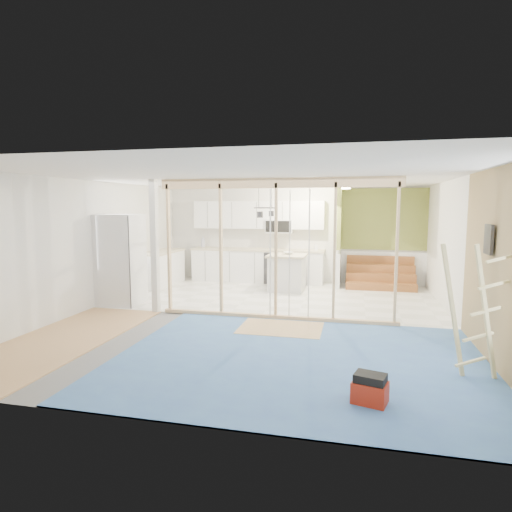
% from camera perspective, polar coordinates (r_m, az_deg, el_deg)
% --- Properties ---
extents(room, '(7.01, 8.01, 2.61)m').
position_cam_1_polar(room, '(7.84, 0.52, 0.89)').
color(room, slate).
rests_on(room, ground).
extents(floor_overlays, '(7.00, 8.00, 0.03)m').
position_cam_1_polar(floor_overlays, '(8.12, 1.12, -8.17)').
color(floor_overlays, white).
rests_on(floor_overlays, room).
extents(stud_frame, '(4.66, 0.14, 2.60)m').
position_cam_1_polar(stud_frame, '(7.88, -1.20, 3.03)').
color(stud_frame, beige).
rests_on(stud_frame, room).
extents(base_cabinets, '(4.45, 2.24, 0.93)m').
position_cam_1_polar(base_cabinets, '(11.58, -3.64, -1.40)').
color(base_cabinets, white).
rests_on(base_cabinets, room).
extents(upper_cabinets, '(3.60, 0.41, 0.85)m').
position_cam_1_polar(upper_cabinets, '(11.71, 0.57, 5.35)').
color(upper_cabinets, white).
rests_on(upper_cabinets, room).
extents(green_partition, '(2.25, 1.51, 2.60)m').
position_cam_1_polar(green_partition, '(11.34, 14.77, 0.65)').
color(green_partition, olive).
rests_on(green_partition, room).
extents(pot_rack, '(0.52, 0.52, 0.72)m').
position_cam_1_polar(pot_rack, '(9.72, 1.19, 6.12)').
color(pot_rack, black).
rests_on(pot_rack, room).
extents(sheathing_panel, '(0.02, 4.00, 2.60)m').
position_cam_1_polar(sheathing_panel, '(5.95, 30.42, -1.89)').
color(sheathing_panel, '#9D7B55').
rests_on(sheathing_panel, room).
extents(electrical_panel, '(0.04, 0.30, 0.40)m').
position_cam_1_polar(electrical_panel, '(6.47, 28.61, 1.96)').
color(electrical_panel, '#39393E').
rests_on(electrical_panel, room).
extents(ceiling_light, '(0.32, 0.32, 0.08)m').
position_cam_1_polar(ceiling_light, '(10.63, 11.62, 8.97)').
color(ceiling_light, '#FFEABF').
rests_on(ceiling_light, room).
extents(fridge, '(0.88, 0.85, 1.92)m').
position_cam_1_polar(fridge, '(9.46, -17.58, -0.50)').
color(fridge, silver).
rests_on(fridge, room).
extents(island, '(0.93, 0.93, 0.91)m').
position_cam_1_polar(island, '(10.57, 4.14, -2.27)').
color(island, silver).
rests_on(island, room).
extents(bowl, '(0.32, 0.32, 0.06)m').
position_cam_1_polar(bowl, '(10.59, 4.35, 0.40)').
color(bowl, beige).
rests_on(bowl, island).
extents(soap_bottle_a, '(0.15, 0.15, 0.32)m').
position_cam_1_polar(soap_bottle_a, '(12.20, -7.08, 1.93)').
color(soap_bottle_a, silver).
rests_on(soap_bottle_a, base_cabinets).
extents(soap_bottle_b, '(0.11, 0.11, 0.20)m').
position_cam_1_polar(soap_bottle_b, '(11.36, 7.99, 1.24)').
color(soap_bottle_b, white).
rests_on(soap_bottle_b, base_cabinets).
extents(toolbox, '(0.41, 0.35, 0.33)m').
position_cam_1_polar(toolbox, '(4.88, 14.95, -16.87)').
color(toolbox, maroon).
rests_on(toolbox, room).
extents(ladder, '(0.87, 0.18, 1.64)m').
position_cam_1_polar(ladder, '(5.73, 27.01, -6.66)').
color(ladder, beige).
rests_on(ladder, room).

